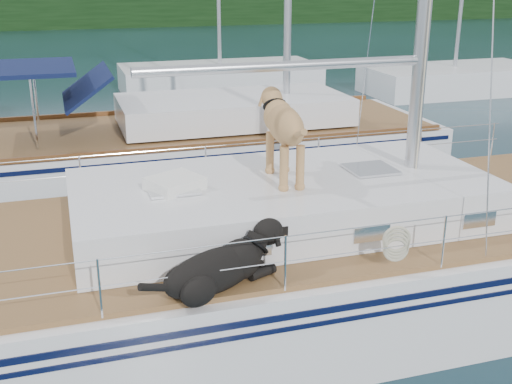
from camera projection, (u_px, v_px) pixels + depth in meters
name	position (u px, v px, depth m)	size (l,w,h in m)	color
ground	(224.00, 316.00, 8.38)	(120.00, 120.00, 0.00)	black
shore_bank	(75.00, 19.00, 49.84)	(92.00, 1.00, 1.20)	#595147
main_sailboat	(230.00, 268.00, 8.17)	(12.00, 4.06, 14.01)	white
neighbor_sailboat	(185.00, 150.00, 13.66)	(11.00, 3.50, 13.30)	white
bg_boat_center	(220.00, 78.00, 23.78)	(7.20, 3.00, 11.65)	white
bg_boat_east	(453.00, 80.00, 23.31)	(6.40, 3.00, 11.65)	white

